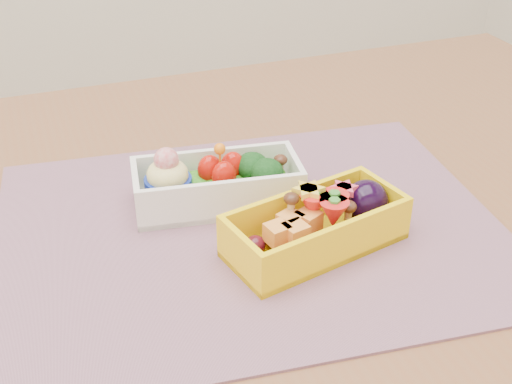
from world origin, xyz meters
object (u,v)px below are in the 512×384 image
object	(u,v)px
placemat	(251,229)
bento_yellow	(319,224)
bento_white	(216,184)
table	(244,290)

from	to	relation	value
placemat	bento_yellow	world-z (taller)	bento_yellow
bento_yellow	bento_white	bearing A→B (deg)	110.06
table	bento_yellow	xyz separation A→B (m)	(0.05, -0.08, 0.13)
placemat	table	bearing A→B (deg)	86.91
table	bento_yellow	distance (m)	0.16
placemat	bento_yellow	xyz separation A→B (m)	(0.05, -0.05, 0.03)
table	placemat	xyz separation A→B (m)	(-0.00, -0.03, 0.10)
bento_white	bento_yellow	world-z (taller)	bento_white
table	placemat	bearing A→B (deg)	-93.09
bento_white	bento_yellow	xyz separation A→B (m)	(0.07, -0.11, 0.00)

